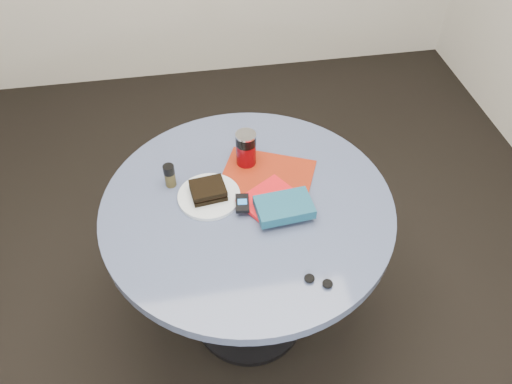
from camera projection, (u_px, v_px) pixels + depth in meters
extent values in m
plane|color=black|center=(249.00, 315.00, 2.24)|extent=(4.00, 4.00, 0.00)
cylinder|color=black|center=(249.00, 313.00, 2.23)|extent=(0.48, 0.48, 0.03)
cylinder|color=black|center=(249.00, 268.00, 1.97)|extent=(0.11, 0.11, 0.68)
cylinder|color=#424E6E|center=(247.00, 207.00, 1.71)|extent=(1.00, 1.00, 0.04)
cylinder|color=white|center=(209.00, 196.00, 1.71)|extent=(0.22, 0.22, 0.01)
cube|color=black|center=(208.00, 193.00, 1.70)|extent=(0.13, 0.11, 0.02)
cube|color=black|center=(208.00, 190.00, 1.69)|extent=(0.11, 0.10, 0.01)
cube|color=black|center=(208.00, 188.00, 1.68)|extent=(0.13, 0.11, 0.02)
cylinder|color=#64050B|center=(246.00, 154.00, 1.80)|extent=(0.08, 0.08, 0.09)
cylinder|color=black|center=(246.00, 140.00, 1.75)|extent=(0.08, 0.08, 0.04)
cylinder|color=silver|center=(246.00, 135.00, 1.73)|extent=(0.08, 0.08, 0.01)
cylinder|color=#41391C|center=(170.00, 179.00, 1.73)|extent=(0.04, 0.04, 0.06)
cylinder|color=black|center=(169.00, 170.00, 1.70)|extent=(0.05, 0.05, 0.03)
cube|color=maroon|center=(267.00, 176.00, 1.78)|extent=(0.39, 0.35, 0.01)
cube|color=red|center=(267.00, 198.00, 1.69)|extent=(0.22, 0.20, 0.02)
cube|color=navy|center=(284.00, 207.00, 1.63)|extent=(0.19, 0.13, 0.04)
cube|color=black|center=(242.00, 203.00, 1.66)|extent=(0.05, 0.08, 0.01)
cube|color=#205EA3|center=(242.00, 202.00, 1.65)|extent=(0.03, 0.03, 0.00)
ellipsoid|color=black|center=(309.00, 278.00, 1.48)|extent=(0.04, 0.04, 0.02)
ellipsoid|color=black|center=(328.00, 284.00, 1.46)|extent=(0.04, 0.04, 0.02)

